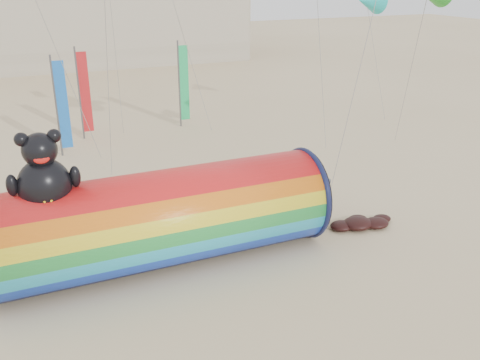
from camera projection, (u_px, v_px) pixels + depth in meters
name	position (u px, v px, depth m)	size (l,w,h in m)	color
ground	(244.00, 265.00, 17.64)	(160.00, 160.00, 0.00)	#CCB58C
windsock_assembly	(162.00, 216.00, 17.27)	(10.87, 3.31, 5.01)	red
kite_handler	(324.00, 200.00, 20.42)	(0.65, 0.42, 1.77)	#4F5355
fabric_bundle	(361.00, 223.00, 20.18)	(2.62, 1.35, 0.41)	black
festival_banners	(113.00, 93.00, 29.77)	(8.06, 2.97, 5.20)	#59595E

